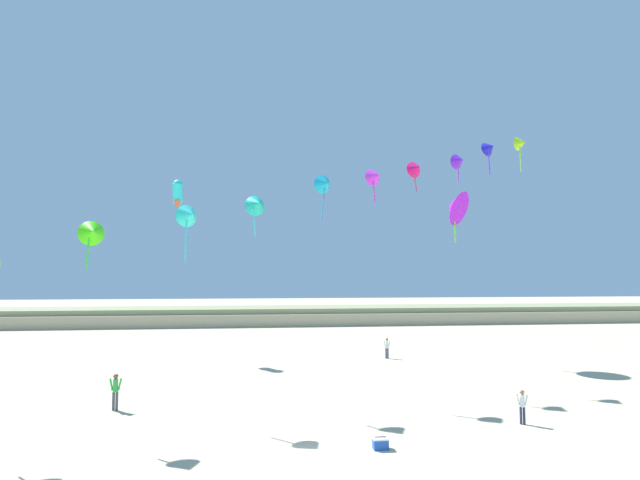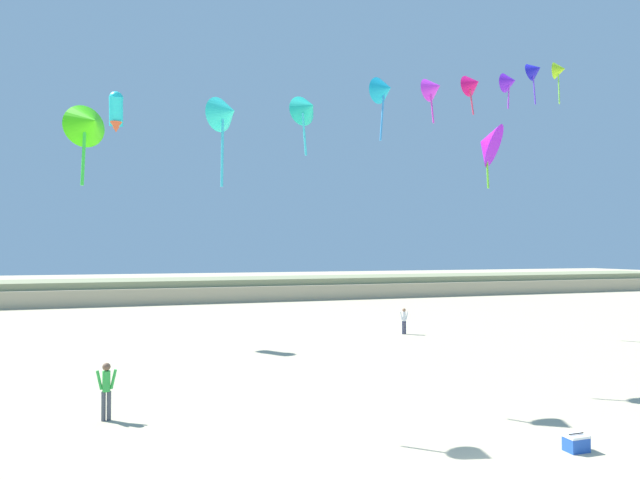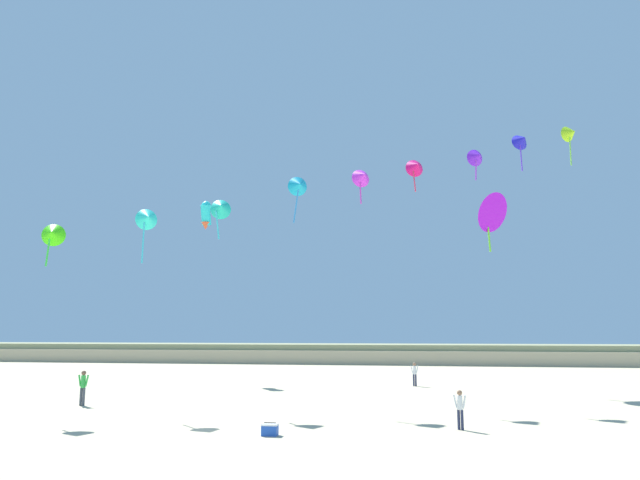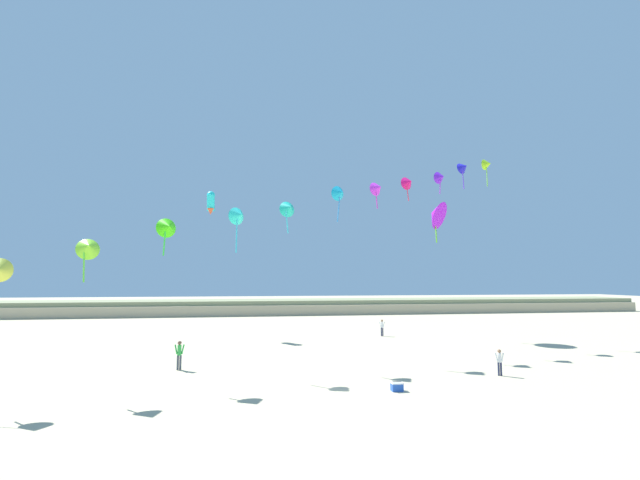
# 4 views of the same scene
# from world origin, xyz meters

# --- Properties ---
(ground_plane) EXTENTS (240.00, 240.00, 0.00)m
(ground_plane) POSITION_xyz_m (0.00, 0.00, 0.00)
(ground_plane) COLOR #C1B28E
(dune_ridge) EXTENTS (120.00, 9.57, 2.19)m
(dune_ridge) POSITION_xyz_m (0.00, 49.60, 1.09)
(dune_ridge) COLOR tan
(dune_ridge) RESTS_ON ground
(person_near_right) EXTENTS (0.56, 0.22, 1.59)m
(person_near_right) POSITION_xyz_m (7.93, 20.80, 0.92)
(person_near_right) COLOR #282D4C
(person_near_right) RESTS_ON ground
(person_mid_center) EXTENTS (0.61, 0.24, 1.74)m
(person_mid_center) POSITION_xyz_m (-8.81, 7.71, 1.01)
(person_mid_center) COLOR #474C56
(person_mid_center) RESTS_ON ground
(kite_banner_string) EXTENTS (37.09, 20.88, 17.70)m
(kite_banner_string) POSITION_xyz_m (1.53, 10.46, 11.53)
(kite_banner_string) COLOR #D3DB40
(large_kite_low_lead) EXTENTS (3.31, 3.27, 4.26)m
(large_kite_low_lead) POSITION_xyz_m (13.13, 19.56, 11.83)
(large_kite_low_lead) COLOR #AF11E9
(large_kite_mid_trail) EXTENTS (0.81, 1.23, 2.41)m
(large_kite_mid_trail) POSITION_xyz_m (-8.88, 24.51, 13.35)
(large_kite_mid_trail) COLOR #25E7E4
(beach_cooler) EXTENTS (0.58, 0.41, 0.46)m
(beach_cooler) POSITION_xyz_m (2.66, 1.03, 0.21)
(beach_cooler) COLOR blue
(beach_cooler) RESTS_ON ground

